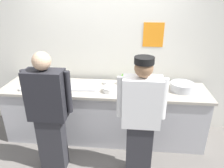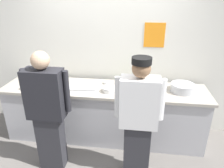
# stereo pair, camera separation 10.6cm
# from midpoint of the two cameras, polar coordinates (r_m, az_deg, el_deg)

# --- Properties ---
(ground_plane) EXTENTS (9.00, 9.00, 0.00)m
(ground_plane) POSITION_cam_midpoint_polar(r_m,az_deg,el_deg) (3.41, -2.16, -17.57)
(ground_plane) COLOR slate
(wall_back) EXTENTS (4.97, 0.11, 2.92)m
(wall_back) POSITION_cam_midpoint_polar(r_m,az_deg,el_deg) (3.51, -0.16, 10.61)
(wall_back) COLOR silver
(wall_back) RESTS_ON ground
(prep_counter) EXTENTS (3.17, 0.70, 0.90)m
(prep_counter) POSITION_cam_midpoint_polar(r_m,az_deg,el_deg) (3.44, -1.23, -7.84)
(prep_counter) COLOR #B2B2B7
(prep_counter) RESTS_ON ground
(chef_near_left) EXTENTS (0.61, 0.24, 1.65)m
(chef_near_left) POSITION_cam_midpoint_polar(r_m,az_deg,el_deg) (2.77, -16.18, -7.14)
(chef_near_left) COLOR #2D2D33
(chef_near_left) RESTS_ON ground
(chef_center) EXTENTS (0.59, 0.24, 1.62)m
(chef_center) POSITION_cam_midpoint_polar(r_m,az_deg,el_deg) (2.56, 8.41, -9.23)
(chef_center) COLOR #2D2D33
(chef_center) RESTS_ON ground
(plate_stack_front) EXTENTS (0.21, 0.21, 0.07)m
(plate_stack_front) POSITION_cam_midpoint_polar(r_m,az_deg,el_deg) (3.10, 0.28, -1.49)
(plate_stack_front) COLOR white
(plate_stack_front) RESTS_ON prep_counter
(plate_stack_rear) EXTENTS (0.21, 0.21, 0.08)m
(plate_stack_rear) POSITION_cam_midpoint_polar(r_m,az_deg,el_deg) (3.59, -18.84, 0.91)
(plate_stack_rear) COLOR white
(plate_stack_rear) RESTS_ON prep_counter
(mixing_bowl_steel) EXTENTS (0.35, 0.35, 0.12)m
(mixing_bowl_steel) POSITION_cam_midpoint_polar(r_m,az_deg,el_deg) (3.28, 19.59, -0.96)
(mixing_bowl_steel) COLOR #B7BABF
(mixing_bowl_steel) RESTS_ON prep_counter
(sheet_tray) EXTENTS (0.46, 0.33, 0.02)m
(sheet_tray) POSITION_cam_midpoint_polar(r_m,az_deg,el_deg) (3.28, -7.08, -0.66)
(sheet_tray) COLOR #B7BABF
(sheet_tray) RESTS_ON prep_counter
(squeeze_bottle_primary) EXTENTS (0.06, 0.06, 0.21)m
(squeeze_bottle_primary) POSITION_cam_midpoint_polar(r_m,az_deg,el_deg) (3.37, -13.52, 1.16)
(squeeze_bottle_primary) COLOR #E5E066
(squeeze_bottle_primary) RESTS_ON prep_counter
(squeeze_bottle_secondary) EXTENTS (0.06, 0.06, 0.19)m
(squeeze_bottle_secondary) POSITION_cam_midpoint_polar(r_m,az_deg,el_deg) (3.33, 3.99, 1.27)
(squeeze_bottle_secondary) COLOR #56A333
(squeeze_bottle_secondary) RESTS_ON prep_counter
(ramekin_green_sauce) EXTENTS (0.11, 0.11, 0.04)m
(ramekin_green_sauce) POSITION_cam_midpoint_polar(r_m,az_deg,el_deg) (3.07, 9.09, -2.30)
(ramekin_green_sauce) COLOR white
(ramekin_green_sauce) RESTS_ON prep_counter
(ramekin_red_sauce) EXTENTS (0.11, 0.11, 0.04)m
(ramekin_red_sauce) POSITION_cam_midpoint_polar(r_m,az_deg,el_deg) (3.45, -22.28, -0.92)
(ramekin_red_sauce) COLOR white
(ramekin_red_sauce) RESTS_ON prep_counter
(ramekin_orange_sauce) EXTENTS (0.10, 0.10, 0.04)m
(ramekin_orange_sauce) POSITION_cam_midpoint_polar(r_m,az_deg,el_deg) (3.16, 12.99, -1.85)
(ramekin_orange_sauce) COLOR white
(ramekin_orange_sauce) RESTS_ON prep_counter
(ramekin_yellow_sauce) EXTENTS (0.10, 0.10, 0.04)m
(ramekin_yellow_sauce) POSITION_cam_midpoint_polar(r_m,az_deg,el_deg) (3.36, -0.55, 0.38)
(ramekin_yellow_sauce) COLOR white
(ramekin_yellow_sauce) RESTS_ON prep_counter
(deli_cup) EXTENTS (0.09, 0.09, 0.09)m
(deli_cup) POSITION_cam_midpoint_polar(r_m,az_deg,el_deg) (3.61, -15.73, 1.45)
(deli_cup) COLOR white
(deli_cup) RESTS_ON prep_counter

